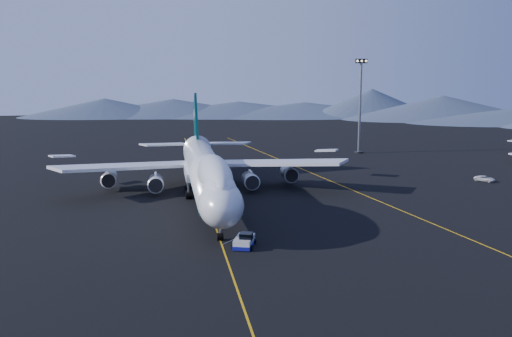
{
  "coord_description": "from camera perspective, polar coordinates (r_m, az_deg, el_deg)",
  "views": [
    {
      "loc": [
        -7.55,
        -105.74,
        23.52
      ],
      "look_at": [
        9.49,
        -0.25,
        6.0
      ],
      "focal_mm": 40.0,
      "sensor_mm": 36.0,
      "label": 1
    }
  ],
  "objects": [
    {
      "name": "boeing_747",
      "position": [
        107.51,
        -5.02,
        -0.2
      ],
      "size": [
        59.62,
        72.43,
        19.37
      ],
      "color": "silver",
      "rests_on": "ground"
    },
    {
      "name": "taxiway_line_side",
      "position": [
        123.92,
        8.64,
        -1.73
      ],
      "size": [
        28.08,
        198.09,
        0.01
      ],
      "primitive_type": "cube",
      "rotation": [
        0.0,
        0.0,
        0.14
      ],
      "color": "#D6980C",
      "rests_on": "ground"
    },
    {
      "name": "pushback_tug",
      "position": [
        79.68,
        -1.19,
        -7.36
      ],
      "size": [
        3.9,
        5.37,
        2.11
      ],
      "rotation": [
        0.0,
        0.0,
        -0.32
      ],
      "color": "silver",
      "rests_on": "ground"
    },
    {
      "name": "taxiway_line_main",
      "position": [
        108.58,
        -4.98,
        -3.23
      ],
      "size": [
        0.25,
        220.0,
        0.01
      ],
      "primitive_type": "cube",
      "color": "#D6980C",
      "rests_on": "ground"
    },
    {
      "name": "ground",
      "position": [
        108.58,
        -4.98,
        -3.23
      ],
      "size": [
        500.0,
        500.0,
        0.0
      ],
      "primitive_type": "plane",
      "color": "black",
      "rests_on": "ground"
    },
    {
      "name": "service_van",
      "position": [
        137.64,
        21.9,
        -0.94
      ],
      "size": [
        4.38,
        4.81,
        1.25
      ],
      "primitive_type": "imported",
      "rotation": [
        0.0,
        0.0,
        0.66
      ],
      "color": "silver",
      "rests_on": "ground"
    },
    {
      "name": "floodlight_mast",
      "position": [
        176.12,
        10.35,
        6.19
      ],
      "size": [
        3.51,
        2.63,
        28.38
      ],
      "rotation": [
        0.0,
        0.0,
        0.01
      ],
      "color": "black",
      "rests_on": "ground"
    }
  ]
}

